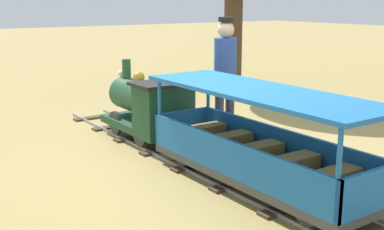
{
  "coord_description": "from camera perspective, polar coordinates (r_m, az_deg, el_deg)",
  "views": [
    {
      "loc": [
        -3.14,
        -4.29,
        1.83
      ],
      "look_at": [
        0.0,
        0.24,
        0.55
      ],
      "focal_mm": 46.33,
      "sensor_mm": 36.0,
      "label": 1
    }
  ],
  "objects": [
    {
      "name": "ground_plane",
      "position": [
        5.62,
        1.42,
        -5.93
      ],
      "size": [
        60.0,
        60.0,
        0.0
      ],
      "primitive_type": "plane",
      "color": "#A38C51"
    },
    {
      "name": "passenger_car",
      "position": [
        4.86,
        7.42,
        -3.91
      ],
      "size": [
        0.84,
        2.7,
        0.97
      ],
      "color": "#3F3F3F",
      "rests_on": "ground_plane"
    },
    {
      "name": "track",
      "position": [
        5.65,
        1.16,
        -5.66
      ],
      "size": [
        0.78,
        6.4,
        0.04
      ],
      "color": "gray",
      "rests_on": "ground_plane"
    },
    {
      "name": "conductor_person",
      "position": [
        6.57,
        3.85,
        5.4
      ],
      "size": [
        0.3,
        0.3,
        1.62
      ],
      "color": "#282D47",
      "rests_on": "ground_plane"
    },
    {
      "name": "locomotive",
      "position": [
        6.5,
        -5.02,
        1.04
      ],
      "size": [
        0.74,
        1.44,
        1.0
      ],
      "color": "#1E472D",
      "rests_on": "ground_plane"
    }
  ]
}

